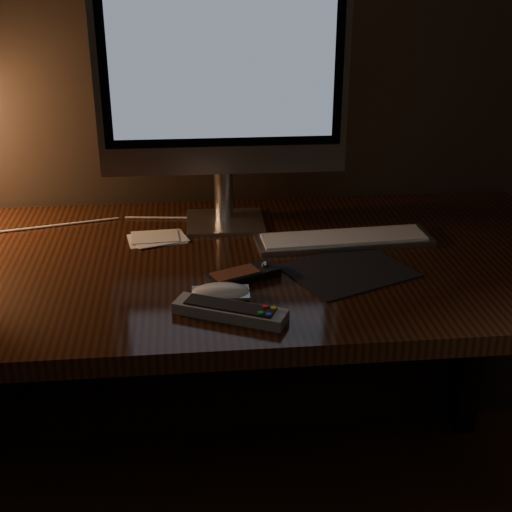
{
  "coord_description": "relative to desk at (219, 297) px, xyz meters",
  "views": [
    {
      "loc": [
        -0.07,
        0.46,
        1.38
      ],
      "look_at": [
        0.07,
        1.73,
        0.81
      ],
      "focal_mm": 50.0,
      "sensor_mm": 36.0,
      "label": 1
    }
  ],
  "objects": [
    {
      "name": "desk",
      "position": [
        0.0,
        0.0,
        0.0
      ],
      "size": [
        1.6,
        0.75,
        0.75
      ],
      "color": "black",
      "rests_on": "ground"
    },
    {
      "name": "keyboard",
      "position": [
        0.28,
        -0.0,
        0.14
      ],
      "size": [
        0.4,
        0.13,
        0.01
      ],
      "primitive_type": "cube",
      "rotation": [
        0.0,
        0.0,
        0.06
      ],
      "color": "silver",
      "rests_on": "desk"
    },
    {
      "name": "papers",
      "position": [
        -0.14,
        0.05,
        0.13
      ],
      "size": [
        0.14,
        0.11,
        0.01
      ],
      "primitive_type": "cube",
      "rotation": [
        0.0,
        0.0,
        0.16
      ],
      "color": "white",
      "rests_on": "desk"
    },
    {
      "name": "tv_remote",
      "position": [
        0.0,
        -0.33,
        0.14
      ],
      "size": [
        0.21,
        0.14,
        0.03
      ],
      "rotation": [
        0.0,
        0.0,
        -0.45
      ],
      "color": "gray",
      "rests_on": "desk"
    },
    {
      "name": "mousepad",
      "position": [
        0.26,
        -0.16,
        0.13
      ],
      "size": [
        0.3,
        0.27,
        0.0
      ],
      "primitive_type": "cube",
      "rotation": [
        0.0,
        0.0,
        0.41
      ],
      "color": "black",
      "rests_on": "desk"
    },
    {
      "name": "mouse",
      "position": [
        -0.01,
        -0.26,
        0.14
      ],
      "size": [
        0.11,
        0.06,
        0.02
      ],
      "primitive_type": "ellipsoid",
      "rotation": [
        0.0,
        0.0,
        -0.04
      ],
      "color": "white",
      "rests_on": "desk"
    },
    {
      "name": "monitor",
      "position": [
        0.02,
        0.13,
        0.48
      ],
      "size": [
        0.56,
        0.17,
        0.59
      ],
      "rotation": [
        0.0,
        0.0,
        -0.02
      ],
      "color": "silver",
      "rests_on": "desk"
    },
    {
      "name": "cable",
      "position": [
        -0.23,
        0.16,
        0.13
      ],
      "size": [
        0.62,
        0.02,
        0.01
      ],
      "primitive_type": "cylinder",
      "rotation": [
        0.0,
        1.57,
        0.02
      ],
      "color": "white",
      "rests_on": "desk"
    },
    {
      "name": "media_remote",
      "position": [
        0.04,
        -0.18,
        0.14
      ],
      "size": [
        0.16,
        0.11,
        0.03
      ],
      "rotation": [
        0.0,
        0.0,
        0.42
      ],
      "color": "black",
      "rests_on": "desk"
    }
  ]
}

